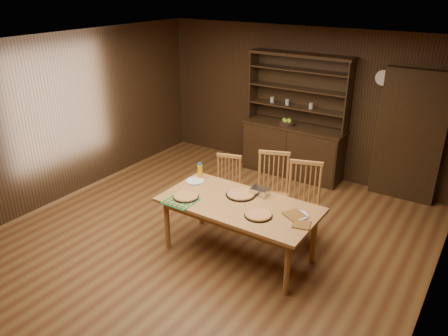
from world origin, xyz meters
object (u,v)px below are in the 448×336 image
Objects in this scene: china_hutch at (293,143)px; chair_left at (227,185)px; dining_table at (239,209)px; juice_bottle at (200,171)px; chair_right at (303,200)px; chair_center at (272,188)px.

chair_left is (-0.16, -1.94, -0.09)m from china_hutch.
chair_left is (-0.68, 0.79, -0.17)m from dining_table.
chair_right is at bearing 18.77° from juice_bottle.
chair_center is 4.90× the size of juice_bottle.
china_hutch reaches higher than chair_center.
dining_table is at bearing -65.80° from chair_left.
china_hutch is 2.43m from juice_bottle.
chair_left reaches higher than dining_table.
chair_left is 0.59m from juice_bottle.
chair_left is 0.85× the size of chair_right.
china_hutch is 1.94× the size of chair_right.
chair_right is at bearing 56.94° from dining_table.
china_hutch is at bearing 82.38° from juice_bottle.
juice_bottle is at bearing -126.86° from chair_left.
chair_center is (0.70, 0.09, 0.09)m from chair_left.
chair_center is 1.05m from juice_bottle.
china_hutch is 1.10× the size of dining_table.
chair_right is 4.89× the size of juice_bottle.
dining_table is 0.96m from chair_right.
china_hutch is at bearing 100.89° from dining_table.
chair_right is at bearing -16.01° from chair_left.
chair_center is (0.54, -1.85, 0.00)m from china_hutch.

